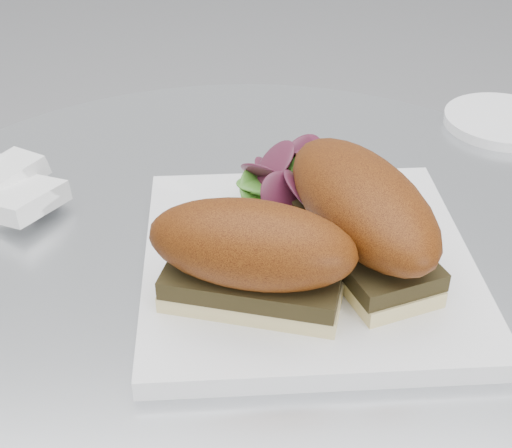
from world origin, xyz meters
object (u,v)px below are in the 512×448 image
at_px(saucer, 503,121).
at_px(sandwich_left, 252,255).
at_px(sandwich_right, 361,212).
at_px(plate, 307,262).

bearing_deg(saucer, sandwich_left, -131.20).
bearing_deg(saucer, sandwich_right, -126.55).
distance_m(plate, sandwich_left, 0.09).
xyz_separation_m(plate, saucer, (0.23, 0.25, -0.00)).
bearing_deg(sandwich_right, sandwich_left, -78.42).
bearing_deg(sandwich_left, plate, 65.40).
distance_m(plate, sandwich_right, 0.06).
relative_size(sandwich_right, saucer, 1.52).
bearing_deg(sandwich_left, saucer, 61.65).
bearing_deg(sandwich_right, plate, -117.82).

